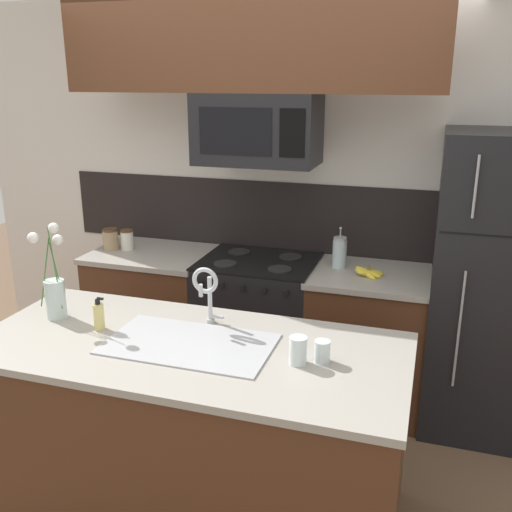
{
  "coord_description": "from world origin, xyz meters",
  "views": [
    {
      "loc": [
        1.07,
        -2.5,
        2.08
      ],
      "look_at": [
        0.18,
        0.27,
        1.16
      ],
      "focal_mm": 40.0,
      "sensor_mm": 36.0,
      "label": 1
    }
  ],
  "objects_px": {
    "storage_jar_medium": "(127,240)",
    "banana_bunch": "(369,273)",
    "refrigerator": "(506,287)",
    "french_press": "(340,252)",
    "microwave": "(258,129)",
    "flower_vase": "(55,292)",
    "drinking_glass": "(298,350)",
    "stove_range": "(258,325)",
    "storage_jar_tall": "(111,239)",
    "dish_soap_bottle": "(99,316)",
    "spare_glass": "(322,351)",
    "sink_faucet": "(206,288)"
  },
  "relations": [
    {
      "from": "storage_jar_medium",
      "to": "banana_bunch",
      "type": "height_order",
      "value": "storage_jar_medium"
    },
    {
      "from": "refrigerator",
      "to": "french_press",
      "type": "relative_size",
      "value": 6.74
    },
    {
      "from": "microwave",
      "to": "flower_vase",
      "type": "distance_m",
      "value": 1.53
    },
    {
      "from": "storage_jar_medium",
      "to": "flower_vase",
      "type": "height_order",
      "value": "flower_vase"
    },
    {
      "from": "refrigerator",
      "to": "banana_bunch",
      "type": "distance_m",
      "value": 0.79
    },
    {
      "from": "french_press",
      "to": "flower_vase",
      "type": "relative_size",
      "value": 0.53
    },
    {
      "from": "french_press",
      "to": "drinking_glass",
      "type": "bearing_deg",
      "value": -87.74
    },
    {
      "from": "stove_range",
      "to": "storage_jar_medium",
      "type": "height_order",
      "value": "storage_jar_medium"
    },
    {
      "from": "stove_range",
      "to": "flower_vase",
      "type": "relative_size",
      "value": 1.85
    },
    {
      "from": "flower_vase",
      "to": "storage_jar_medium",
      "type": "bearing_deg",
      "value": 102.91
    },
    {
      "from": "banana_bunch",
      "to": "storage_jar_medium",
      "type": "bearing_deg",
      "value": 177.89
    },
    {
      "from": "refrigerator",
      "to": "storage_jar_medium",
      "type": "relative_size",
      "value": 12.61
    },
    {
      "from": "stove_range",
      "to": "storage_jar_tall",
      "type": "bearing_deg",
      "value": -177.94
    },
    {
      "from": "storage_jar_tall",
      "to": "dish_soap_bottle",
      "type": "height_order",
      "value": "dish_soap_bottle"
    },
    {
      "from": "stove_range",
      "to": "spare_glass",
      "type": "xyz_separation_m",
      "value": [
        0.67,
        -1.23,
        0.5
      ]
    },
    {
      "from": "french_press",
      "to": "drinking_glass",
      "type": "height_order",
      "value": "french_press"
    },
    {
      "from": "refrigerator",
      "to": "storage_jar_tall",
      "type": "xyz_separation_m",
      "value": [
        -2.59,
        -0.06,
        0.09
      ]
    },
    {
      "from": "microwave",
      "to": "drinking_glass",
      "type": "xyz_separation_m",
      "value": [
        0.58,
        -1.25,
        -0.8
      ]
    },
    {
      "from": "drinking_glass",
      "to": "refrigerator",
      "type": "bearing_deg",
      "value": 54.05
    },
    {
      "from": "refrigerator",
      "to": "flower_vase",
      "type": "distance_m",
      "value": 2.52
    },
    {
      "from": "microwave",
      "to": "storage_jar_medium",
      "type": "xyz_separation_m",
      "value": [
        -0.97,
        0.02,
        -0.79
      ]
    },
    {
      "from": "sink_faucet",
      "to": "spare_glass",
      "type": "bearing_deg",
      "value": -17.69
    },
    {
      "from": "microwave",
      "to": "stove_range",
      "type": "bearing_deg",
      "value": 90.16
    },
    {
      "from": "microwave",
      "to": "storage_jar_tall",
      "type": "height_order",
      "value": "microwave"
    },
    {
      "from": "banana_bunch",
      "to": "drinking_glass",
      "type": "height_order",
      "value": "drinking_glass"
    },
    {
      "from": "microwave",
      "to": "banana_bunch",
      "type": "relative_size",
      "value": 3.9
    },
    {
      "from": "storage_jar_medium",
      "to": "dish_soap_bottle",
      "type": "relative_size",
      "value": 0.86
    },
    {
      "from": "storage_jar_medium",
      "to": "sink_faucet",
      "type": "relative_size",
      "value": 0.47
    },
    {
      "from": "stove_range",
      "to": "storage_jar_medium",
      "type": "distance_m",
      "value": 1.1
    },
    {
      "from": "dish_soap_bottle",
      "to": "flower_vase",
      "type": "relative_size",
      "value": 0.33
    },
    {
      "from": "sink_faucet",
      "to": "flower_vase",
      "type": "relative_size",
      "value": 0.61
    },
    {
      "from": "microwave",
      "to": "storage_jar_tall",
      "type": "xyz_separation_m",
      "value": [
        -1.08,
        -0.02,
        -0.79
      ]
    },
    {
      "from": "microwave",
      "to": "flower_vase",
      "type": "bearing_deg",
      "value": -121.47
    },
    {
      "from": "refrigerator",
      "to": "drinking_glass",
      "type": "xyz_separation_m",
      "value": [
        -0.94,
        -1.29,
        0.07
      ]
    },
    {
      "from": "dish_soap_bottle",
      "to": "drinking_glass",
      "type": "bearing_deg",
      "value": -2.73
    },
    {
      "from": "storage_jar_medium",
      "to": "spare_glass",
      "type": "relative_size",
      "value": 1.47
    },
    {
      "from": "banana_bunch",
      "to": "sink_faucet",
      "type": "height_order",
      "value": "sink_faucet"
    },
    {
      "from": "drinking_glass",
      "to": "spare_glass",
      "type": "xyz_separation_m",
      "value": [
        0.09,
        0.05,
        -0.01
      ]
    },
    {
      "from": "refrigerator",
      "to": "banana_bunch",
      "type": "relative_size",
      "value": 9.42
    },
    {
      "from": "storage_jar_tall",
      "to": "banana_bunch",
      "type": "xyz_separation_m",
      "value": [
        1.81,
        -0.02,
        -0.05
      ]
    },
    {
      "from": "storage_jar_tall",
      "to": "drinking_glass",
      "type": "distance_m",
      "value": 2.07
    },
    {
      "from": "refrigerator",
      "to": "dish_soap_bottle",
      "type": "bearing_deg",
      "value": -147.21
    },
    {
      "from": "french_press",
      "to": "sink_faucet",
      "type": "xyz_separation_m",
      "value": [
        -0.46,
        -1.09,
        0.1
      ]
    },
    {
      "from": "stove_range",
      "to": "sink_faucet",
      "type": "distance_m",
      "value": 1.22
    },
    {
      "from": "microwave",
      "to": "spare_glass",
      "type": "relative_size",
      "value": 7.68
    },
    {
      "from": "drinking_glass",
      "to": "french_press",
      "type": "bearing_deg",
      "value": 92.26
    },
    {
      "from": "storage_jar_tall",
      "to": "spare_glass",
      "type": "relative_size",
      "value": 1.55
    },
    {
      "from": "microwave",
      "to": "refrigerator",
      "type": "relative_size",
      "value": 0.41
    },
    {
      "from": "dish_soap_bottle",
      "to": "spare_glass",
      "type": "xyz_separation_m",
      "value": [
        1.09,
        0.0,
        -0.02
      ]
    },
    {
      "from": "drinking_glass",
      "to": "microwave",
      "type": "bearing_deg",
      "value": 114.66
    }
  ]
}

